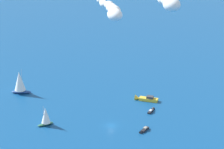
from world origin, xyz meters
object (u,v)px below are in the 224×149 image
Objects in this scene: motorboat_trailing at (151,111)px; motorboat_offshore at (144,130)px; sailboat_inshore at (46,116)px; sailboat_far_stbd at (20,82)px; motorboat_far_port at (145,99)px.

motorboat_offshore is at bearing -158.50° from motorboat_trailing.
sailboat_inshore reaches higher than motorboat_offshore.
sailboat_inshore is 1.53× the size of motorboat_offshore.
sailboat_far_stbd is at bearing 63.14° from sailboat_inshore.
motorboat_far_port reaches higher than motorboat_trailing.
motorboat_far_port is 0.89× the size of sailboat_far_stbd.
sailboat_far_stbd is at bearing 107.76° from motorboat_trailing.
motorboat_far_port is 1.92× the size of motorboat_offshore.
motorboat_far_port is at bearing -24.90° from sailboat_inshore.
motorboat_far_port is 11.15m from motorboat_trailing.
motorboat_offshore is 17.38m from motorboat_trailing.
sailboat_inshore is at bearing -116.86° from sailboat_far_stbd.
motorboat_offshore is at bearing -61.79° from sailboat_inshore.
motorboat_offshore reaches higher than motorboat_trailing.
motorboat_far_port is 27.97m from motorboat_offshore.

